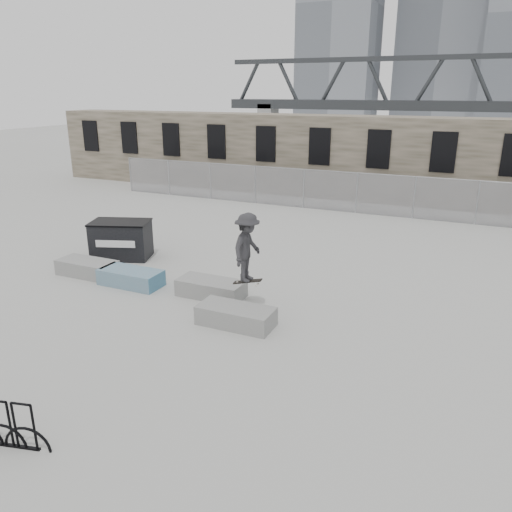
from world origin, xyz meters
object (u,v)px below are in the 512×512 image
(skateboarder, at_px, (247,248))
(planter_center_left, at_px, (131,277))
(dumpster, at_px, (121,239))
(planter_offset, at_px, (236,315))
(planter_center_right, at_px, (211,287))
(planter_far_left, at_px, (87,267))

(skateboarder, bearing_deg, planter_center_left, 87.46)
(dumpster, distance_m, skateboarder, 6.75)
(skateboarder, bearing_deg, planter_offset, -174.43)
(planter_offset, bearing_deg, skateboarder, 93.88)
(planter_center_right, distance_m, planter_offset, 2.08)
(planter_far_left, xyz_separation_m, planter_center_right, (4.61, 0.11, 0.00))
(planter_center_right, xyz_separation_m, dumpster, (-4.73, 1.83, 0.41))
(planter_center_right, bearing_deg, planter_offset, -42.77)
(planter_offset, height_order, dumpster, dumpster)
(planter_far_left, xyz_separation_m, skateboarder, (6.08, -0.45, 1.59))
(planter_offset, relative_size, skateboarder, 1.00)
(dumpster, height_order, skateboarder, skateboarder)
(planter_center_left, bearing_deg, skateboarder, -4.23)
(planter_far_left, distance_m, dumpster, 1.99)
(planter_center_right, bearing_deg, planter_far_left, -178.60)
(planter_center_left, xyz_separation_m, planter_offset, (4.25, -1.16, 0.00))
(planter_far_left, relative_size, planter_center_left, 1.00)
(planter_center_right, distance_m, skateboarder, 2.24)
(planter_far_left, relative_size, planter_offset, 1.00)
(planter_far_left, xyz_separation_m, planter_offset, (6.14, -1.30, 0.00))
(planter_far_left, height_order, planter_center_left, same)
(planter_center_left, xyz_separation_m, skateboarder, (4.20, -0.31, 1.59))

